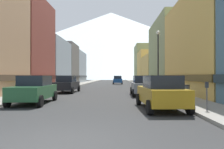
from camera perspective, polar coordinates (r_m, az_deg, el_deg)
The scene contains 21 objects.
ground_plane at distance 5.95m, azimuth -14.05°, elevation -17.60°, with size 400.00×400.00×0.00m, color #333333.
sidewalk_left at distance 41.25m, azimuth -9.44°, elevation -2.70°, with size 2.50×100.00×0.15m, color gray.
sidewalk_right at distance 40.79m, azimuth 8.09°, elevation -2.73°, with size 2.50×100.00×0.15m, color gray.
storefront_left_2 at distance 30.14m, azimuth -26.40°, elevation 6.80°, with size 10.20×8.60×11.36m.
storefront_left_3 at distance 38.61m, azimuth -17.91°, elevation 2.73°, with size 7.81×10.50×7.97m.
storefront_left_4 at distance 47.67m, azimuth -13.50°, elevation 2.57°, with size 6.79×8.19×8.71m.
storefront_left_5 at distance 57.73m, azimuth -11.80°, elevation 1.77°, with size 8.67×11.77×8.11m.
storefront_right_2 at distance 35.52m, azimuth 17.87°, elevation 5.02°, with size 8.37×13.72×10.51m.
storefront_right_3 at distance 48.46m, azimuth 12.37°, elevation 1.10°, with size 6.74×12.60×6.22m.
storefront_right_4 at distance 60.42m, azimuth 10.16°, elevation 1.89°, with size 6.68×10.65×8.57m.
storefront_right_5 at distance 71.65m, azimuth 10.02°, elevation 2.84°, with size 9.73×10.72×11.88m.
car_left_0 at distance 14.54m, azimuth -20.07°, elevation -3.75°, with size 2.25×4.48×1.78m.
car_left_1 at distance 23.01m, azimuth -11.95°, elevation -2.51°, with size 2.12×4.43×1.78m.
car_right_0 at distance 11.53m, azimuth 12.92°, elevation -4.65°, with size 2.25×4.48×1.78m.
car_right_1 at distance 19.31m, azimuth 8.23°, elevation -2.92°, with size 2.11×4.42×1.78m.
car_driving_0 at distance 45.97m, azimuth 1.53°, elevation -1.44°, with size 2.06×4.40×1.78m.
parking_meter_near at distance 11.06m, azimuth 24.01°, elevation -4.22°, with size 0.14×0.10×1.33m.
trash_bin_right at distance 16.03m, azimuth 19.04°, elevation -4.35°, with size 0.59×0.59×0.98m.
potted_plant_1 at distance 20.05m, azimuth -23.76°, elevation -3.38°, with size 0.61×0.61×0.95m.
streetlamp_right at distance 20.59m, azimuth 12.21°, elevation 5.84°, with size 0.36×0.36×5.86m.
mountain_backdrop at distance 268.39m, azimuth -0.26°, elevation 7.91°, with size 345.50×345.50×80.78m, color silver.
Camera 1 is at (1.51, -5.48, 1.76)m, focal length 34.21 mm.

